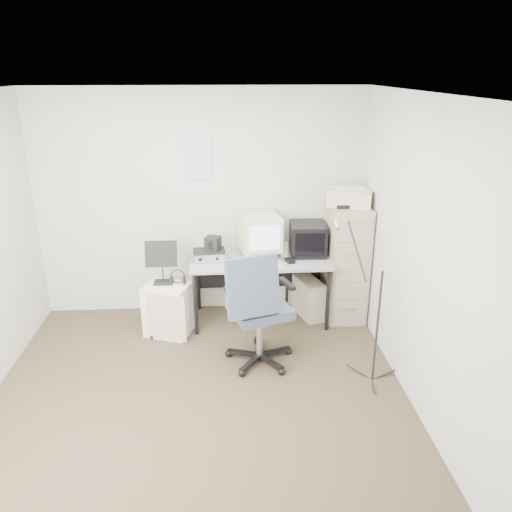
{
  "coord_description": "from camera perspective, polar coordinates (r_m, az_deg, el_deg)",
  "views": [
    {
      "loc": [
        0.25,
        -3.58,
        2.67
      ],
      "look_at": [
        0.55,
        0.95,
        0.95
      ],
      "focal_mm": 35.0,
      "sensor_mm": 36.0,
      "label": 1
    }
  ],
  "objects": [
    {
      "name": "papers",
      "position": [
        5.23,
        -2.45,
        -0.94
      ],
      "size": [
        0.25,
        0.32,
        0.02
      ],
      "primitive_type": "cube",
      "rotation": [
        0.0,
        0.0,
        0.17
      ],
      "color": "white",
      "rests_on": "desk"
    },
    {
      "name": "wall_calendar",
      "position": [
        5.45,
        -6.69,
        10.91
      ],
      "size": [
        0.3,
        0.02,
        0.44
      ],
      "primitive_type": "cube",
      "color": "white",
      "rests_on": "wall_back"
    },
    {
      "name": "side_cart",
      "position": [
        5.38,
        -10.01,
        -6.02
      ],
      "size": [
        0.54,
        0.48,
        0.55
      ],
      "primitive_type": "cube",
      "rotation": [
        0.0,
        0.0,
        -0.34
      ],
      "color": "white",
      "rests_on": "floor"
    },
    {
      "name": "pc_tower",
      "position": [
        5.72,
        6.04,
        -4.75
      ],
      "size": [
        0.33,
        0.5,
        0.43
      ],
      "primitive_type": "cube",
      "rotation": [
        0.0,
        0.0,
        0.3
      ],
      "color": "beige",
      "rests_on": "floor"
    },
    {
      "name": "crt_monitor",
      "position": [
        5.4,
        0.39,
        2.3
      ],
      "size": [
        0.48,
        0.5,
        0.46
      ],
      "primitive_type": "cube",
      "rotation": [
        0.0,
        0.0,
        0.17
      ],
      "color": "beige",
      "rests_on": "desk"
    },
    {
      "name": "radio_speaker",
      "position": [
        5.37,
        -4.95,
        1.47
      ],
      "size": [
        0.19,
        0.18,
        0.15
      ],
      "primitive_type": "cube",
      "rotation": [
        0.0,
        0.0,
        -0.4
      ],
      "color": "black",
      "rests_on": "radio_receiver"
    },
    {
      "name": "keyboard",
      "position": [
        5.2,
        0.61,
        -0.99
      ],
      "size": [
        0.47,
        0.24,
        0.02
      ],
      "primitive_type": "cube",
      "rotation": [
        0.0,
        0.0,
        0.19
      ],
      "color": "beige",
      "rests_on": "desk"
    },
    {
      "name": "desk_speaker",
      "position": [
        5.47,
        3.25,
        0.78
      ],
      "size": [
        0.09,
        0.09,
        0.15
      ],
      "primitive_type": "cube",
      "rotation": [
        0.0,
        0.0,
        -0.15
      ],
      "color": "beige",
      "rests_on": "desk"
    },
    {
      "name": "desk",
      "position": [
        5.54,
        0.49,
        -3.81
      ],
      "size": [
        1.5,
        0.7,
        0.73
      ],
      "primitive_type": "cube",
      "color": "#A5A5A5",
      "rests_on": "floor"
    },
    {
      "name": "wall_right",
      "position": [
        4.15,
        18.4,
        -0.37
      ],
      "size": [
        0.02,
        3.6,
        2.5
      ],
      "primitive_type": "cube",
      "color": "beige",
      "rests_on": "ground"
    },
    {
      "name": "filing_cabinet",
      "position": [
        5.61,
        10.2,
        -0.7
      ],
      "size": [
        0.4,
        0.6,
        1.3
      ],
      "primitive_type": "cube",
      "color": "tan",
      "rests_on": "floor"
    },
    {
      "name": "crt_tv",
      "position": [
        5.52,
        5.92,
        1.98
      ],
      "size": [
        0.4,
        0.42,
        0.35
      ],
      "primitive_type": "cube",
      "rotation": [
        0.0,
        0.0,
        -0.04
      ],
      "color": "black",
      "rests_on": "desk"
    },
    {
      "name": "wall_front",
      "position": [
        2.29,
        -9.73,
        -17.95
      ],
      "size": [
        3.6,
        0.02,
        2.5
      ],
      "primitive_type": "cube",
      "color": "beige",
      "rests_on": "ground"
    },
    {
      "name": "mic_stand",
      "position": [
        4.46,
        13.86,
        -6.08
      ],
      "size": [
        0.02,
        0.02,
        1.4
      ],
      "primitive_type": "cylinder",
      "rotation": [
        0.0,
        0.0,
        1.62
      ],
      "color": "black",
      "rests_on": "floor"
    },
    {
      "name": "mouse",
      "position": [
        5.3,
        3.9,
        -0.53
      ],
      "size": [
        0.11,
        0.14,
        0.04
      ],
      "primitive_type": "cube",
      "rotation": [
        0.0,
        0.0,
        0.31
      ],
      "color": "black",
      "rests_on": "desk"
    },
    {
      "name": "wall_back",
      "position": [
        5.57,
        -6.27,
        5.86
      ],
      "size": [
        3.6,
        0.02,
        2.5
      ],
      "primitive_type": "cube",
      "color": "beige",
      "rests_on": "ground"
    },
    {
      "name": "office_chair",
      "position": [
        4.66,
        0.42,
        -5.84
      ],
      "size": [
        0.85,
        0.85,
        1.16
      ],
      "primitive_type": "cube",
      "rotation": [
        0.0,
        0.0,
        0.32
      ],
      "color": "#3F455C",
      "rests_on": "floor"
    },
    {
      "name": "printer",
      "position": [
        5.38,
        10.71,
        6.61
      ],
      "size": [
        0.53,
        0.45,
        0.18
      ],
      "primitive_type": "cube",
      "rotation": [
        0.0,
        0.0,
        -0.36
      ],
      "color": "beige",
      "rests_on": "filing_cabinet"
    },
    {
      "name": "headphones",
      "position": [
        5.25,
        -8.94,
        -2.63
      ],
      "size": [
        0.21,
        0.21,
        0.03
      ],
      "primitive_type": "torus",
      "rotation": [
        0.0,
        0.0,
        0.22
      ],
      "color": "black",
      "rests_on": "side_cart"
    },
    {
      "name": "ceiling",
      "position": [
        3.59,
        -8.18,
        17.85
      ],
      "size": [
        3.6,
        3.6,
        0.01
      ],
      "primitive_type": "cube",
      "color": "white",
      "rests_on": "ground"
    },
    {
      "name": "radio_receiver",
      "position": [
        5.39,
        -5.37,
        0.12
      ],
      "size": [
        0.36,
        0.27,
        0.1
      ],
      "primitive_type": "cube",
      "rotation": [
        0.0,
        0.0,
        0.06
      ],
      "color": "black",
      "rests_on": "desk"
    },
    {
      "name": "music_stand",
      "position": [
        5.24,
        -10.7,
        -0.65
      ],
      "size": [
        0.33,
        0.18,
        0.48
      ],
      "primitive_type": "cube",
      "rotation": [
        0.0,
        0.0,
        0.02
      ],
      "color": "black",
      "rests_on": "side_cart"
    },
    {
      "name": "floor",
      "position": [
        4.47,
        -6.5,
        -16.12
      ],
      "size": [
        3.6,
        3.6,
        0.01
      ],
      "primitive_type": "cube",
      "color": "#403A26",
      "rests_on": "ground"
    }
  ]
}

